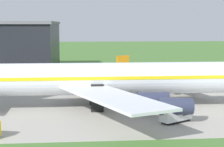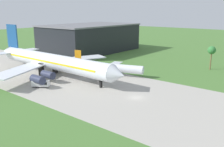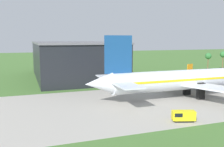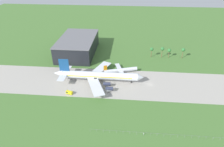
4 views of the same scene
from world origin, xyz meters
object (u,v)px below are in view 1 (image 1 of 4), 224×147
(baggage_tug, at_px, (177,115))
(jet_airliner, at_px, (105,79))
(regional_aircraft, at_px, (175,80))
(terminal_building, at_px, (0,48))

(baggage_tug, bearing_deg, jet_airliner, 130.72)
(regional_aircraft, bearing_deg, terminal_building, 140.12)
(jet_airliner, distance_m, baggage_tug, 17.74)
(regional_aircraft, xyz_separation_m, terminal_building, (-47.97, 40.08, 5.54))
(baggage_tug, xyz_separation_m, terminal_building, (-41.36, 68.26, 7.40))
(terminal_building, bearing_deg, baggage_tug, -58.79)
(jet_airliner, bearing_deg, terminal_building, 118.63)
(jet_airliner, bearing_deg, regional_aircraft, 40.46)
(jet_airliner, height_order, baggage_tug, jet_airliner)
(regional_aircraft, height_order, baggage_tug, regional_aircraft)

